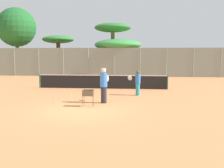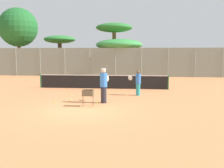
% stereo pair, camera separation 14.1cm
% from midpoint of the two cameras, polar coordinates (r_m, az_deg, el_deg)
% --- Properties ---
extents(ground_plane, '(80.00, 80.00, 0.00)m').
position_cam_midpoint_polar(ground_plane, '(12.78, -6.63, -5.83)').
color(ground_plane, '#D37F4C').
extents(tennis_net, '(10.15, 0.10, 1.07)m').
position_cam_midpoint_polar(tennis_net, '(20.43, -1.80, 0.56)').
color(tennis_net, '#26592D').
rests_on(tennis_net, ground_plane).
extents(back_fence, '(30.43, 0.08, 3.35)m').
position_cam_midpoint_polar(back_fence, '(30.75, 0.84, 4.76)').
color(back_fence, gray).
rests_on(back_fence, ground_plane).
extents(tree_0, '(4.14, 4.14, 5.04)m').
position_cam_midpoint_polar(tree_0, '(35.78, -11.21, 9.26)').
color(tree_0, brown).
rests_on(tree_0, ground_plane).
extents(tree_1, '(4.96, 4.96, 8.50)m').
position_cam_midpoint_polar(tree_1, '(36.37, -19.65, 11.51)').
color(tree_1, brown).
rests_on(tree_1, ground_plane).
extents(tree_2, '(5.85, 5.85, 4.49)m').
position_cam_midpoint_polar(tree_2, '(33.18, 1.70, 8.46)').
color(tree_2, brown).
rests_on(tree_2, ground_plane).
extents(tree_3, '(4.65, 4.65, 6.53)m').
position_cam_midpoint_polar(tree_3, '(34.03, 0.59, 11.90)').
color(tree_3, brown).
rests_on(tree_3, ground_plane).
extents(player_white_outfit, '(0.89, 0.34, 1.64)m').
position_cam_midpoint_polar(player_white_outfit, '(17.21, 5.92, 0.30)').
color(player_white_outfit, teal).
rests_on(player_white_outfit, ground_plane).
extents(player_red_cap, '(0.43, 0.94, 1.92)m').
position_cam_midpoint_polar(player_red_cap, '(14.52, -1.55, -0.27)').
color(player_red_cap, '#26262D').
rests_on(player_red_cap, ground_plane).
extents(ball_cart, '(0.56, 0.41, 0.87)m').
position_cam_midpoint_polar(ball_cart, '(13.64, -4.93, -2.24)').
color(ball_cart, brown).
rests_on(ball_cart, ground_plane).
extents(tennis_ball_0, '(0.07, 0.07, 0.07)m').
position_cam_midpoint_polar(tennis_ball_0, '(16.96, 3.39, -2.53)').
color(tennis_ball_0, '#D1E54C').
rests_on(tennis_ball_0, ground_plane).
extents(tennis_ball_1, '(0.07, 0.07, 0.07)m').
position_cam_midpoint_polar(tennis_ball_1, '(14.57, -2.97, -4.09)').
color(tennis_ball_1, '#D1E54C').
rests_on(tennis_ball_1, ground_plane).
extents(tennis_ball_2, '(0.07, 0.07, 0.07)m').
position_cam_midpoint_polar(tennis_ball_2, '(17.22, -8.58, -2.46)').
color(tennis_ball_2, '#D1E54C').
rests_on(tennis_ball_2, ground_plane).
extents(tennis_ball_3, '(0.07, 0.07, 0.07)m').
position_cam_midpoint_polar(tennis_ball_3, '(15.63, -8.57, -3.40)').
color(tennis_ball_3, '#D1E54C').
rests_on(tennis_ball_3, ground_plane).
extents(tennis_ball_4, '(0.07, 0.07, 0.07)m').
position_cam_midpoint_polar(tennis_ball_4, '(14.79, -11.97, -4.06)').
color(tennis_ball_4, '#D1E54C').
rests_on(tennis_ball_4, ground_plane).
extents(tennis_ball_5, '(0.07, 0.07, 0.07)m').
position_cam_midpoint_polar(tennis_ball_5, '(14.83, -2.97, -3.89)').
color(tennis_ball_5, '#D1E54C').
rests_on(tennis_ball_5, ground_plane).
extents(parked_car, '(4.20, 1.70, 1.60)m').
position_cam_midpoint_polar(parked_car, '(34.92, -5.96, 3.31)').
color(parked_car, '#232328').
rests_on(parked_car, ground_plane).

